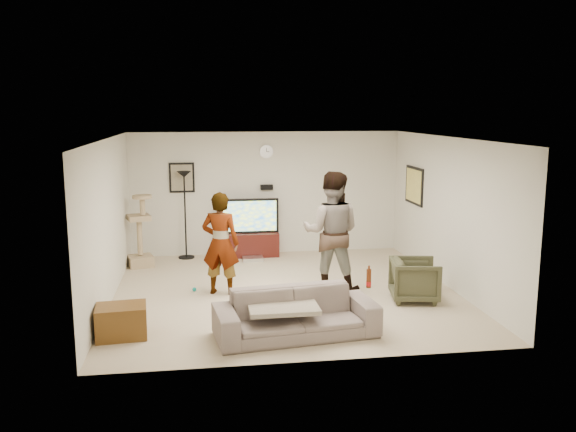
{
  "coord_description": "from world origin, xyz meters",
  "views": [
    {
      "loc": [
        -1.32,
        -9.26,
        2.95
      ],
      "look_at": [
        0.07,
        0.2,
        1.22
      ],
      "focal_mm": 37.1,
      "sensor_mm": 36.0,
      "label": 1
    }
  ],
  "objects": [
    {
      "name": "cat_tree",
      "position": [
        -2.5,
        2.01,
        0.69
      ],
      "size": [
        0.55,
        0.55,
        1.38
      ],
      "primitive_type": "cube",
      "rotation": [
        0.0,
        0.0,
        0.27
      ],
      "color": "tan",
      "rests_on": "floor"
    },
    {
      "name": "floor",
      "position": [
        0.0,
        0.0,
        -0.01
      ],
      "size": [
        5.5,
        5.5,
        0.02
      ],
      "primitive_type": "cube",
      "color": "#B5AA8A",
      "rests_on": "ground"
    },
    {
      "name": "wall_left",
      "position": [
        -2.75,
        0.0,
        1.25
      ],
      "size": [
        0.04,
        5.5,
        2.5
      ],
      "primitive_type": "cube",
      "color": "silver",
      "rests_on": "floor"
    },
    {
      "name": "toy_ball",
      "position": [
        -1.48,
        0.24,
        0.03
      ],
      "size": [
        0.07,
        0.07,
        0.07
      ],
      "primitive_type": "sphere",
      "color": "#0D8E89",
      "rests_on": "floor"
    },
    {
      "name": "person_right",
      "position": [
        0.74,
        -0.06,
        0.99
      ],
      "size": [
        1.14,
        1.0,
        1.97
      ],
      "primitive_type": "imported",
      "rotation": [
        0.0,
        0.0,
        2.84
      ],
      "color": "#316486",
      "rests_on": "floor"
    },
    {
      "name": "tv_stand",
      "position": [
        -0.37,
        2.5,
        0.24
      ],
      "size": [
        1.16,
        0.45,
        0.48
      ],
      "primitive_type": "cube",
      "color": "#370F0C",
      "rests_on": "floor"
    },
    {
      "name": "throw_blanket",
      "position": [
        -0.31,
        -1.92,
        0.42
      ],
      "size": [
        0.9,
        0.71,
        0.06
      ],
      "primitive_type": "cube",
      "rotation": [
        0.0,
        0.0,
        0.01
      ],
      "color": "tan",
      "rests_on": "sofa"
    },
    {
      "name": "wall_back",
      "position": [
        0.0,
        2.75,
        1.25
      ],
      "size": [
        5.5,
        0.04,
        2.5
      ],
      "primitive_type": "cube",
      "color": "silver",
      "rests_on": "floor"
    },
    {
      "name": "beer_bottle",
      "position": [
        0.84,
        -1.92,
        0.74
      ],
      "size": [
        0.06,
        0.06,
        0.25
      ],
      "primitive_type": "cylinder",
      "color": "#5A220A",
      "rests_on": "sofa"
    },
    {
      "name": "armchair",
      "position": [
        1.93,
        -0.72,
        0.33
      ],
      "size": [
        0.84,
        0.82,
        0.66
      ],
      "primitive_type": "imported",
      "rotation": [
        0.0,
        0.0,
        1.39
      ],
      "color": "#3B3C27",
      "rests_on": "floor"
    },
    {
      "name": "floor_lamp",
      "position": [
        -1.65,
        2.53,
        0.87
      ],
      "size": [
        0.32,
        0.32,
        1.74
      ],
      "primitive_type": "cylinder",
      "color": "black",
      "rests_on": "floor"
    },
    {
      "name": "console_box",
      "position": [
        -0.35,
        2.11,
        0.04
      ],
      "size": [
        0.4,
        0.3,
        0.07
      ],
      "primitive_type": "cube",
      "color": "silver",
      "rests_on": "floor"
    },
    {
      "name": "tv_screen",
      "position": [
        -0.37,
        2.46,
        0.83
      ],
      "size": [
        1.08,
        0.01,
        0.61
      ],
      "primitive_type": "cube",
      "color": "#E6F42D",
      "rests_on": "tv"
    },
    {
      "name": "wall_front",
      "position": [
        0.0,
        -2.75,
        1.25
      ],
      "size": [
        5.5,
        0.04,
        2.5
      ],
      "primitive_type": "cube",
      "color": "silver",
      "rests_on": "floor"
    },
    {
      "name": "wall_right",
      "position": [
        2.75,
        0.0,
        1.25
      ],
      "size": [
        0.04,
        5.5,
        2.5
      ],
      "primitive_type": "cube",
      "color": "silver",
      "rests_on": "floor"
    },
    {
      "name": "person_left",
      "position": [
        -1.04,
        0.07,
        0.83
      ],
      "size": [
        0.7,
        0.56,
        1.66
      ],
      "primitive_type": "imported",
      "rotation": [
        0.0,
        0.0,
        2.84
      ],
      "color": "#B5B5B5",
      "rests_on": "floor"
    },
    {
      "name": "tv",
      "position": [
        -0.37,
        2.5,
        0.83
      ],
      "size": [
        1.17,
        0.08,
        0.69
      ],
      "primitive_type": "cube",
      "color": "black",
      "rests_on": "tv_stand"
    },
    {
      "name": "picture_back",
      "position": [
        -1.7,
        2.73,
        1.6
      ],
      "size": [
        0.42,
        0.03,
        0.52
      ],
      "primitive_type": "cube",
      "color": "gray",
      "rests_on": "wall_back"
    },
    {
      "name": "sofa",
      "position": [
        -0.13,
        -1.92,
        0.31
      ],
      "size": [
        2.2,
        1.08,
        0.62
      ],
      "primitive_type": "imported",
      "rotation": [
        0.0,
        0.0,
        0.12
      ],
      "color": "slate",
      "rests_on": "floor"
    },
    {
      "name": "ceiling",
      "position": [
        0.0,
        0.0,
        2.51
      ],
      "size": [
        5.5,
        5.5,
        0.02
      ],
      "primitive_type": "cube",
      "color": "silver",
      "rests_on": "wall_back"
    },
    {
      "name": "side_table",
      "position": [
        -2.4,
        -1.62,
        0.21
      ],
      "size": [
        0.68,
        0.54,
        0.43
      ],
      "primitive_type": "cube",
      "rotation": [
        0.0,
        0.0,
        0.09
      ],
      "color": "#543413",
      "rests_on": "floor"
    },
    {
      "name": "wall_clock",
      "position": [
        0.0,
        2.72,
        2.1
      ],
      "size": [
        0.26,
        0.04,
        0.26
      ],
      "primitive_type": "cylinder",
      "rotation": [
        1.57,
        0.0,
        0.0
      ],
      "color": "silver",
      "rests_on": "wall_back"
    },
    {
      "name": "picture_right",
      "position": [
        2.73,
        1.6,
        1.5
      ],
      "size": [
        0.03,
        0.78,
        0.62
      ],
      "primitive_type": "cube",
      "color": "#D1C560",
      "rests_on": "wall_right"
    },
    {
      "name": "wall_speaker",
      "position": [
        0.0,
        2.69,
        1.38
      ],
      "size": [
        0.25,
        0.1,
        0.1
      ],
      "primitive_type": "cube",
      "color": "black",
      "rests_on": "wall_back"
    }
  ]
}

